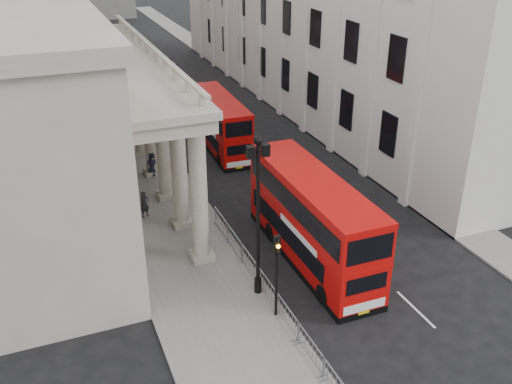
% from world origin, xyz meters
% --- Properties ---
extents(ground, '(260.00, 260.00, 0.00)m').
position_xyz_m(ground, '(0.00, 0.00, 0.00)').
color(ground, black).
rests_on(ground, ground).
extents(sidewalk_west, '(6.00, 140.00, 0.12)m').
position_xyz_m(sidewalk_west, '(-3.00, 30.00, 0.06)').
color(sidewalk_west, slate).
rests_on(sidewalk_west, ground).
extents(sidewalk_east, '(3.00, 140.00, 0.12)m').
position_xyz_m(sidewalk_east, '(13.50, 30.00, 0.06)').
color(sidewalk_east, slate).
rests_on(sidewalk_east, ground).
extents(kerb, '(0.20, 140.00, 0.14)m').
position_xyz_m(kerb, '(-0.05, 30.00, 0.07)').
color(kerb, slate).
rests_on(kerb, ground).
extents(portico_building, '(9.00, 28.00, 12.00)m').
position_xyz_m(portico_building, '(-10.50, 18.00, 6.00)').
color(portico_building, gray).
rests_on(portico_building, ground).
extents(lamp_post_south, '(1.05, 0.44, 8.32)m').
position_xyz_m(lamp_post_south, '(-0.60, 4.00, 4.91)').
color(lamp_post_south, black).
rests_on(lamp_post_south, sidewalk_west).
extents(lamp_post_mid, '(1.05, 0.44, 8.32)m').
position_xyz_m(lamp_post_mid, '(-0.60, 20.00, 4.91)').
color(lamp_post_mid, black).
rests_on(lamp_post_mid, sidewalk_west).
extents(lamp_post_north, '(1.05, 0.44, 8.32)m').
position_xyz_m(lamp_post_north, '(-0.60, 36.00, 4.91)').
color(lamp_post_north, black).
rests_on(lamp_post_north, sidewalk_west).
extents(traffic_light, '(0.28, 0.33, 4.30)m').
position_xyz_m(traffic_light, '(-0.50, 1.98, 3.11)').
color(traffic_light, black).
rests_on(traffic_light, sidewalk_west).
extents(crowd_barriers, '(0.50, 18.75, 1.10)m').
position_xyz_m(crowd_barriers, '(-0.35, 2.23, 0.67)').
color(crowd_barriers, gray).
rests_on(crowd_barriers, sidewalk_west).
extents(bus_near, '(2.78, 11.26, 4.85)m').
position_xyz_m(bus_near, '(3.31, 5.94, 2.54)').
color(bus_near, '#C20A08').
rests_on(bus_near, ground).
extents(bus_far, '(2.72, 9.81, 4.20)m').
position_xyz_m(bus_far, '(3.95, 23.22, 2.20)').
color(bus_far, '#BC0A08').
rests_on(bus_far, ground).
extents(pedestrian_a, '(0.71, 0.58, 1.69)m').
position_xyz_m(pedestrian_a, '(-4.17, 13.87, 0.97)').
color(pedestrian_a, black).
rests_on(pedestrian_a, sidewalk_west).
extents(pedestrian_b, '(0.94, 0.84, 1.60)m').
position_xyz_m(pedestrian_b, '(-4.21, 19.20, 0.92)').
color(pedestrian_b, '#282220').
rests_on(pedestrian_b, sidewalk_west).
extents(pedestrian_c, '(1.03, 0.80, 1.85)m').
position_xyz_m(pedestrian_c, '(-2.41, 19.65, 1.05)').
color(pedestrian_c, black).
rests_on(pedestrian_c, sidewalk_west).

